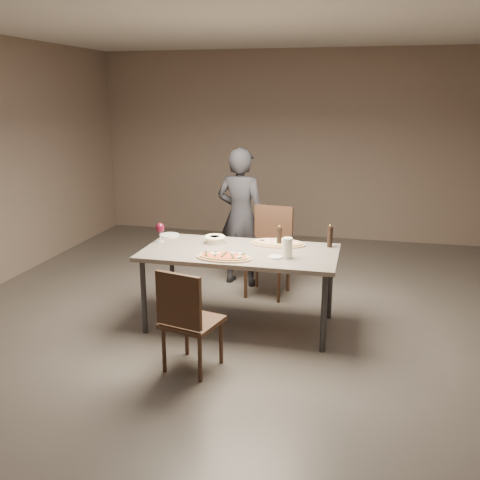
% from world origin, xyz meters
% --- Properties ---
extents(room, '(7.00, 7.00, 7.00)m').
position_xyz_m(room, '(0.00, 0.00, 1.40)').
color(room, '#59534D').
rests_on(room, ground).
extents(dining_table, '(1.80, 0.90, 0.75)m').
position_xyz_m(dining_table, '(0.00, 0.00, 0.69)').
color(dining_table, slate).
rests_on(dining_table, ground).
extents(zucchini_pizza, '(0.50, 0.28, 0.05)m').
position_xyz_m(zucchini_pizza, '(-0.08, -0.28, 0.77)').
color(zucchini_pizza, tan).
rests_on(zucchini_pizza, dining_table).
extents(ham_pizza, '(0.53, 0.30, 0.04)m').
position_xyz_m(ham_pizza, '(0.31, 0.28, 0.77)').
color(ham_pizza, tan).
rests_on(ham_pizza, dining_table).
extents(bread_basket, '(0.20, 0.20, 0.07)m').
position_xyz_m(bread_basket, '(-0.30, 0.19, 0.79)').
color(bread_basket, '#F3ECC5').
rests_on(bread_basket, dining_table).
extents(oil_dish, '(0.12, 0.12, 0.01)m').
position_xyz_m(oil_dish, '(0.36, -0.15, 0.76)').
color(oil_dish, white).
rests_on(oil_dish, dining_table).
extents(pepper_mill_left, '(0.05, 0.05, 0.21)m').
position_xyz_m(pepper_mill_left, '(0.33, 0.21, 0.85)').
color(pepper_mill_left, black).
rests_on(pepper_mill_left, dining_table).
extents(pepper_mill_right, '(0.06, 0.06, 0.22)m').
position_xyz_m(pepper_mill_right, '(0.80, 0.31, 0.85)').
color(pepper_mill_right, black).
rests_on(pepper_mill_right, dining_table).
extents(carafe, '(0.09, 0.09, 0.18)m').
position_xyz_m(carafe, '(0.46, -0.14, 0.84)').
color(carafe, silver).
rests_on(carafe, dining_table).
extents(wine_glass, '(0.09, 0.09, 0.19)m').
position_xyz_m(wine_glass, '(-0.83, 0.11, 0.88)').
color(wine_glass, silver).
rests_on(wine_glass, dining_table).
extents(side_plate, '(0.20, 0.20, 0.01)m').
position_xyz_m(side_plate, '(-0.83, 0.35, 0.76)').
color(side_plate, white).
rests_on(side_plate, dining_table).
extents(chair_near, '(0.49, 0.49, 0.86)m').
position_xyz_m(chair_near, '(-0.20, -0.97, 0.48)').
color(chair_near, '#3F281A').
rests_on(chair_near, ground).
extents(chair_far, '(0.51, 0.51, 0.96)m').
position_xyz_m(chair_far, '(0.11, 0.96, 0.54)').
color(chair_far, '#3F281A').
rests_on(chair_far, ground).
extents(diner, '(0.64, 0.49, 1.59)m').
position_xyz_m(diner, '(-0.27, 1.16, 0.79)').
color(diner, black).
rests_on(diner, ground).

